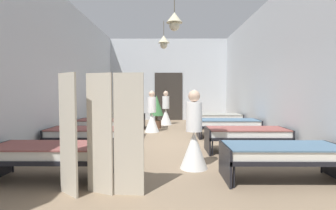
{
  "coord_description": "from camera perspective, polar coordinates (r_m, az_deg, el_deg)",
  "views": [
    {
      "loc": [
        0.05,
        -6.91,
        1.44
      ],
      "look_at": [
        0.0,
        1.52,
        0.99
      ],
      "focal_mm": 26.93,
      "sensor_mm": 36.0,
      "label": 1
    }
  ],
  "objects": [
    {
      "name": "bed_right_row_3",
      "position": [
        9.98,
        10.94,
        -2.79
      ],
      "size": [
        1.9,
        0.84,
        0.57
      ],
      "color": "black",
      "rests_on": "ground"
    },
    {
      "name": "nurse_mid_aisle",
      "position": [
        10.95,
        -0.5,
        -1.74
      ],
      "size": [
        0.52,
        0.52,
        1.49
      ],
      "rotation": [
        0.0,
        0.0,
        1.9
      ],
      "color": "white",
      "rests_on": "ground"
    },
    {
      "name": "bed_left_row_1",
      "position": [
        6.35,
        -17.51,
        -6.19
      ],
      "size": [
        1.9,
        0.84,
        0.57
      ],
      "color": "black",
      "rests_on": "ground"
    },
    {
      "name": "nurse_far_aisle",
      "position": [
        9.01,
        -3.66,
        -2.78
      ],
      "size": [
        0.52,
        0.52,
        1.49
      ],
      "rotation": [
        0.0,
        0.0,
        3.09
      ],
      "color": "white",
      "rests_on": "ground"
    },
    {
      "name": "ground_plane",
      "position": [
        7.07,
        -0.07,
        -9.14
      ],
      "size": [
        6.47,
        12.42,
        0.1
      ],
      "primitive_type": "cube",
      "color": "#8C755B"
    },
    {
      "name": "bed_left_row_0",
      "position": [
        4.61,
        -24.87,
        -9.81
      ],
      "size": [
        1.9,
        0.84,
        0.57
      ],
      "color": "black",
      "rests_on": "ground"
    },
    {
      "name": "potted_plant",
      "position": [
        9.89,
        -2.59,
        -0.72
      ],
      "size": [
        0.54,
        0.54,
        1.3
      ],
      "color": "brown",
      "rests_on": "ground"
    },
    {
      "name": "bed_left_row_3",
      "position": [
        10.0,
        -10.83,
        -2.77
      ],
      "size": [
        1.9,
        0.84,
        0.57
      ],
      "color": "black",
      "rests_on": "ground"
    },
    {
      "name": "room_shell",
      "position": [
        8.22,
        -0.01,
        7.37
      ],
      "size": [
        6.27,
        12.02,
        4.11
      ],
      "color": "silver",
      "rests_on": "ground"
    },
    {
      "name": "nurse_near_aisle",
      "position": [
        4.78,
        5.89,
        -7.96
      ],
      "size": [
        0.52,
        0.52,
        1.49
      ],
      "rotation": [
        0.0,
        0.0,
        0.69
      ],
      "color": "white",
      "rests_on": "ground"
    },
    {
      "name": "bed_right_row_1",
      "position": [
        6.32,
        17.33,
        -6.23
      ],
      "size": [
        1.9,
        0.84,
        0.57
      ],
      "color": "black",
      "rests_on": "ground"
    },
    {
      "name": "bed_right_row_2",
      "position": [
        8.13,
        13.4,
        -4.13
      ],
      "size": [
        1.9,
        0.84,
        0.57
      ],
      "color": "black",
      "rests_on": "ground"
    },
    {
      "name": "privacy_screen",
      "position": [
        3.65,
        -15.39,
        -6.38
      ],
      "size": [
        1.22,
        0.3,
        1.7
      ],
      "rotation": [
        0.0,
        0.0,
        -0.39
      ],
      "color": "#BCB29E",
      "rests_on": "ground"
    },
    {
      "name": "bed_right_row_0",
      "position": [
        4.57,
        24.41,
        -9.91
      ],
      "size": [
        1.9,
        0.84,
        0.57
      ],
      "color": "black",
      "rests_on": "ground"
    },
    {
      "name": "bed_left_row_2",
      "position": [
        8.16,
        -13.41,
        -4.11
      ],
      "size": [
        1.9,
        0.84,
        0.57
      ],
      "color": "black",
      "rests_on": "ground"
    }
  ]
}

